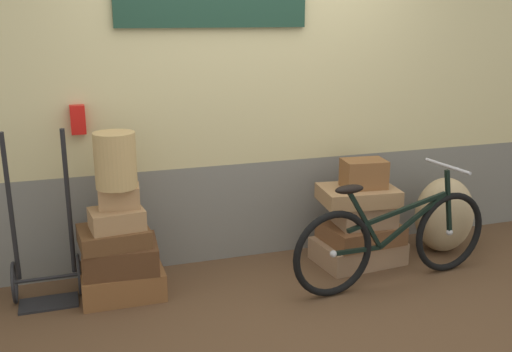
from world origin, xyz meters
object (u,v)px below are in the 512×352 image
(suitcase_2, at_px, (114,236))
(suitcase_5, at_px, (358,251))
(suitcase_0, at_px, (123,281))
(burlap_sack, at_px, (444,215))
(suitcase_7, at_px, (364,213))
(bicycle, at_px, (394,239))
(suitcase_3, at_px, (117,219))
(suitcase_8, at_px, (358,195))
(suitcase_9, at_px, (364,174))
(suitcase_6, at_px, (361,232))
(luggage_trolley, at_px, (46,263))
(wicker_basket, at_px, (115,160))
(suitcase_1, at_px, (121,256))
(suitcase_4, at_px, (119,196))

(suitcase_2, relative_size, suitcase_5, 0.70)
(suitcase_0, distance_m, burlap_sack, 2.63)
(suitcase_7, relative_size, bicycle, 0.27)
(suitcase_3, xyz_separation_m, suitcase_5, (1.85, 0.02, -0.48))
(suitcase_5, distance_m, suitcase_8, 0.47)
(suitcase_0, bearing_deg, suitcase_9, -0.33)
(suitcase_0, xyz_separation_m, suitcase_7, (1.87, -0.02, 0.31))
(suitcase_2, relative_size, burlap_sack, 0.74)
(suitcase_3, relative_size, suitcase_6, 0.61)
(luggage_trolley, xyz_separation_m, burlap_sack, (3.12, -0.11, 0.04))
(wicker_basket, bearing_deg, suitcase_2, -170.79)
(suitcase_8, bearing_deg, suitcase_5, 31.54)
(suitcase_1, height_order, wicker_basket, wicker_basket)
(suitcase_0, distance_m, suitcase_1, 0.19)
(suitcase_3, xyz_separation_m, luggage_trolley, (-0.48, 0.12, -0.30))
(suitcase_4, height_order, suitcase_7, suitcase_4)
(suitcase_8, height_order, bicycle, bicycle)
(suitcase_2, distance_m, wicker_basket, 0.53)
(suitcase_3, xyz_separation_m, suitcase_7, (1.88, 0.00, -0.16))
(suitcase_2, xyz_separation_m, suitcase_5, (1.88, 0.00, -0.35))
(suitcase_5, xyz_separation_m, suitcase_9, (0.01, -0.02, 0.64))
(suitcase_4, xyz_separation_m, bicycle, (1.88, -0.46, -0.37))
(suitcase_2, bearing_deg, suitcase_4, 27.61)
(suitcase_3, distance_m, burlap_sack, 2.65)
(suitcase_0, distance_m, wicker_basket, 0.87)
(bicycle, bearing_deg, suitcase_5, 97.05)
(suitcase_6, xyz_separation_m, luggage_trolley, (-2.35, 0.10, 0.02))
(suitcase_2, bearing_deg, suitcase_3, -36.52)
(suitcase_7, distance_m, wicker_basket, 1.95)
(wicker_basket, bearing_deg, suitcase_4, 65.35)
(suitcase_5, bearing_deg, suitcase_8, -159.78)
(suitcase_2, relative_size, suitcase_9, 1.42)
(suitcase_9, relative_size, luggage_trolley, 0.27)
(wicker_basket, bearing_deg, suitcase_1, 170.55)
(luggage_trolley, bearing_deg, suitcase_0, -10.44)
(suitcase_3, relative_size, suitcase_9, 1.09)
(suitcase_9, distance_m, bicycle, 0.57)
(suitcase_7, xyz_separation_m, suitcase_8, (-0.06, 0.00, 0.15))
(suitcase_3, bearing_deg, suitcase_6, -5.52)
(suitcase_2, bearing_deg, wicker_basket, 5.19)
(suitcase_1, distance_m, suitcase_9, 1.90)
(suitcase_9, relative_size, wicker_basket, 0.86)
(suitcase_6, distance_m, luggage_trolley, 2.36)
(suitcase_2, xyz_separation_m, luggage_trolley, (-0.46, 0.10, -0.17))
(bicycle, bearing_deg, suitcase_4, 166.22)
(suitcase_7, height_order, suitcase_9, suitcase_9)
(suitcase_3, distance_m, suitcase_5, 1.92)
(suitcase_4, height_order, bicycle, bicycle)
(suitcase_3, height_order, wicker_basket, wicker_basket)
(suitcase_7, bearing_deg, suitcase_5, 153.03)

